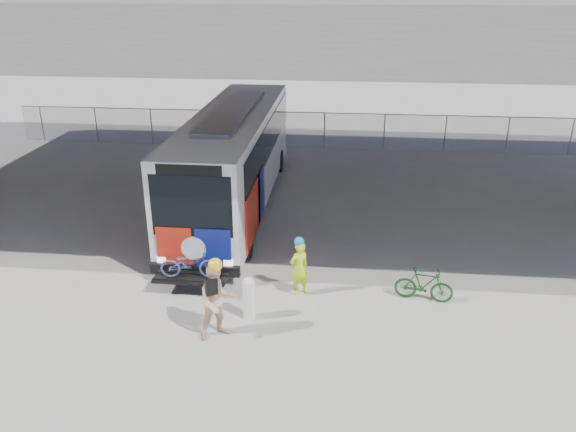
# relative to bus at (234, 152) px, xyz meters

# --- Properties ---
(ground) EXTENTS (160.00, 160.00, 0.00)m
(ground) POSITION_rel_bus_xyz_m (2.00, -3.79, -2.11)
(ground) COLOR #9E9991
(ground) RESTS_ON ground
(bus) EXTENTS (2.67, 12.90, 3.69)m
(bus) POSITION_rel_bus_xyz_m (0.00, 0.00, 0.00)
(bus) COLOR silver
(bus) RESTS_ON ground
(overpass) EXTENTS (40.00, 16.00, 7.95)m
(overpass) POSITION_rel_bus_xyz_m (2.00, 0.21, 4.43)
(overpass) COLOR #605E59
(overpass) RESTS_ON ground
(chainlink_fence) EXTENTS (30.00, 0.06, 30.00)m
(chainlink_fence) POSITION_rel_bus_xyz_m (2.00, 8.21, -0.69)
(chainlink_fence) COLOR gray
(chainlink_fence) RESTS_ON ground
(brick_buildings) EXTENTS (54.00, 22.00, 12.00)m
(brick_buildings) POSITION_rel_bus_xyz_m (3.23, 44.44, 3.31)
(brick_buildings) COLOR brown
(brick_buildings) RESTS_ON ground
(bollard) EXTENTS (0.31, 0.31, 1.17)m
(bollard) POSITION_rel_bus_xyz_m (1.80, -7.67, -1.48)
(bollard) COLOR silver
(bollard) RESTS_ON ground
(cyclist_hivis) EXTENTS (0.68, 0.64, 1.71)m
(cyclist_hivis) POSITION_rel_bus_xyz_m (2.95, -6.33, -1.29)
(cyclist_hivis) COLOR #BDEE19
(cyclist_hivis) RESTS_ON ground
(cyclist_tan) EXTENTS (1.17, 1.10, 2.09)m
(cyclist_tan) POSITION_rel_bus_xyz_m (1.19, -8.50, -1.13)
(cyclist_tan) COLOR #DBAE8C
(cyclist_tan) RESTS_ON ground
(bike_parked) EXTENTS (1.60, 0.70, 0.93)m
(bike_parked) POSITION_rel_bus_xyz_m (6.29, -6.33, -1.65)
(bike_parked) COLOR #154215
(bike_parked) RESTS_ON ground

